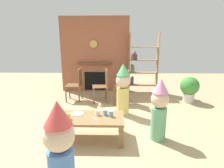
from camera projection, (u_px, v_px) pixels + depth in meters
ground_plane at (104, 125)px, 3.53m from camera, size 12.00×12.00×0.00m
brick_fireplace_feature at (95, 55)px, 5.78m from camera, size 2.20×0.28×2.40m
bookshelf at (141, 65)px, 5.63m from camera, size 0.90×0.28×1.90m
coffee_table at (88, 120)px, 2.97m from camera, size 1.19×0.59×0.40m
paper_cup_near_left at (111, 114)px, 2.96m from camera, size 0.07×0.07×0.10m
paper_cup_near_right at (105, 113)px, 3.02m from camera, size 0.07×0.07×0.09m
paper_cup_center at (98, 113)px, 3.02m from camera, size 0.07×0.07×0.09m
paper_cup_far_left at (68, 116)px, 2.87m from camera, size 0.07×0.07×0.10m
paper_plate_front at (62, 115)px, 3.02m from camera, size 0.18×0.18×0.01m
paper_plate_rear at (77, 114)px, 3.07m from camera, size 0.22×0.22×0.01m
birthday_cake_slice at (97, 111)px, 3.13m from camera, size 0.10×0.10×0.06m
table_fork at (95, 119)px, 2.89m from camera, size 0.11×0.12×0.01m
child_with_cone_hat at (60, 151)px, 1.74m from camera, size 0.30×0.30×1.10m
child_in_pink at (159, 108)px, 2.92m from camera, size 0.29×0.29×1.06m
child_by_the_chairs at (123, 88)px, 3.94m from camera, size 0.32×0.32×1.16m
dining_chair_left at (77, 83)px, 4.91m from camera, size 0.41×0.41×0.90m
dining_chair_middle at (103, 84)px, 4.82m from camera, size 0.46×0.46×0.90m
dining_chair_right at (125, 85)px, 4.67m from camera, size 0.41×0.41×0.90m
potted_plant_tall at (189, 88)px, 4.80m from camera, size 0.50×0.50×0.71m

